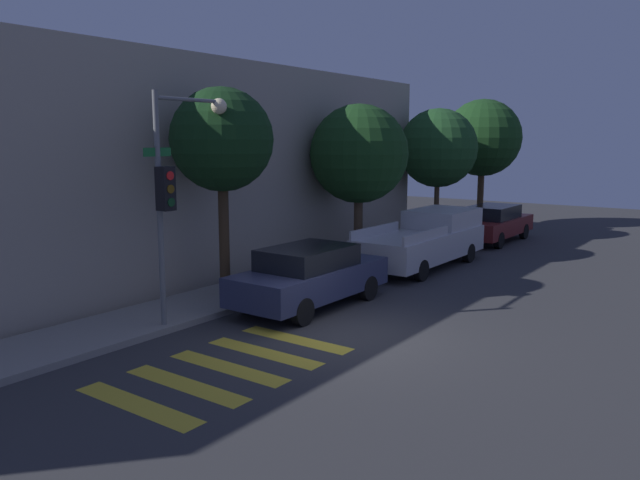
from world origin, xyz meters
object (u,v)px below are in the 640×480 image
pickup_truck (426,239)px  tree_near_corner (222,141)px  tree_midblock (359,154)px  traffic_light_pole (177,172)px  tree_behind_truck (483,138)px  sedan_middle (493,223)px  sedan_near_corner (310,275)px  tree_far_end (438,148)px

pickup_truck → tree_near_corner: tree_near_corner is taller
tree_midblock → traffic_light_pole: bearing=-174.0°
traffic_light_pole → tree_behind_truck: 19.15m
sedan_middle → sedan_near_corner: bearing=180.0°
sedan_middle → tree_far_end: bearing=108.3°
sedan_near_corner → pickup_truck: bearing=-0.0°
sedan_middle → tree_near_corner: tree_near_corner is taller
pickup_truck → tree_far_end: bearing=22.3°
sedan_middle → tree_midblock: size_ratio=0.89×
tree_midblock → tree_behind_truck: size_ratio=0.88×
sedan_near_corner → tree_midblock: size_ratio=0.85×
pickup_truck → tree_behind_truck: size_ratio=0.95×
traffic_light_pole → sedan_near_corner: size_ratio=1.14×
tree_far_end → tree_near_corner: bearing=180.0°
traffic_light_pole → pickup_truck: traffic_light_pole is taller
traffic_light_pole → sedan_middle: 15.42m
pickup_truck → traffic_light_pole: bearing=172.1°
pickup_truck → tree_behind_truck: 10.69m
tree_behind_truck → traffic_light_pole: bearing=-177.3°
tree_midblock → tree_behind_truck: (10.62, 0.00, 0.54)m
sedan_middle → tree_far_end: tree_far_end is taller
traffic_light_pole → pickup_truck: size_ratio=0.90×
traffic_light_pole → tree_midblock: bearing=6.0°
sedan_middle → tree_near_corner: (-12.92, 2.16, 3.25)m
tree_near_corner → tree_behind_truck: 16.89m
sedan_middle → tree_midblock: tree_midblock is taller
tree_midblock → tree_near_corner: bearing=180.0°
sedan_near_corner → tree_near_corner: 3.95m
tree_near_corner → tree_midblock: 6.29m
tree_near_corner → tree_far_end: size_ratio=1.01×
tree_near_corner → tree_far_end: 12.21m
sedan_near_corner → tree_midblock: 6.58m
sedan_near_corner → sedan_middle: sedan_near_corner is taller
traffic_light_pole → tree_near_corner: (2.23, 0.89, 0.65)m
traffic_light_pole → sedan_middle: size_ratio=1.09×
pickup_truck → tree_behind_truck: (9.95, 2.16, 3.24)m
traffic_light_pole → tree_far_end: bearing=3.5°
tree_behind_truck → tree_midblock: bearing=180.0°
pickup_truck → sedan_middle: 5.98m
tree_far_end → tree_behind_truck: bearing=0.0°
sedan_middle → tree_behind_truck: size_ratio=0.78×
tree_midblock → tree_far_end: size_ratio=0.98×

